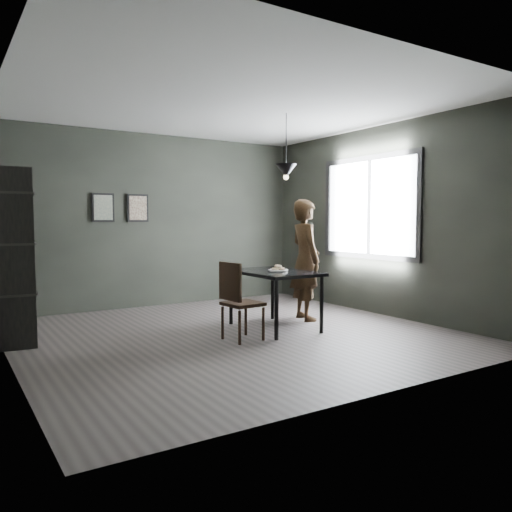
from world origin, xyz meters
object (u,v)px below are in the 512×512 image
white_plate (278,271)px  pendant_lamp (286,171)px  wood_chair (237,296)px  cafe_table (274,277)px  woman (305,260)px  shelf_unit (16,257)px

white_plate → pendant_lamp: bearing=33.7°
wood_chair → pendant_lamp: (1.00, 0.43, 1.53)m
cafe_table → woman: 0.78m
pendant_lamp → wood_chair: bearing=-156.9°
white_plate → wood_chair: wood_chair is taller
white_plate → shelf_unit: size_ratio=0.12×
white_plate → woman: (0.69, 0.31, 0.09)m
woman → wood_chair: woman is taller
cafe_table → wood_chair: (-0.75, -0.33, -0.15)m
shelf_unit → white_plate: bearing=-11.4°
white_plate → wood_chair: bearing=-160.3°
shelf_unit → pendant_lamp: bearing=-7.7°
white_plate → wood_chair: (-0.77, -0.28, -0.23)m
wood_chair → pendant_lamp: bearing=17.5°
cafe_table → pendant_lamp: bearing=21.8°
shelf_unit → wood_chair: bearing=-22.9°
wood_chair → white_plate: bearing=14.0°
cafe_table → pendant_lamp: (0.25, 0.10, 1.38)m
cafe_table → pendant_lamp: pendant_lamp is taller
wood_chair → pendant_lamp: size_ratio=1.06×
woman → cafe_table: bearing=122.9°
white_plate → pendant_lamp: 1.32m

